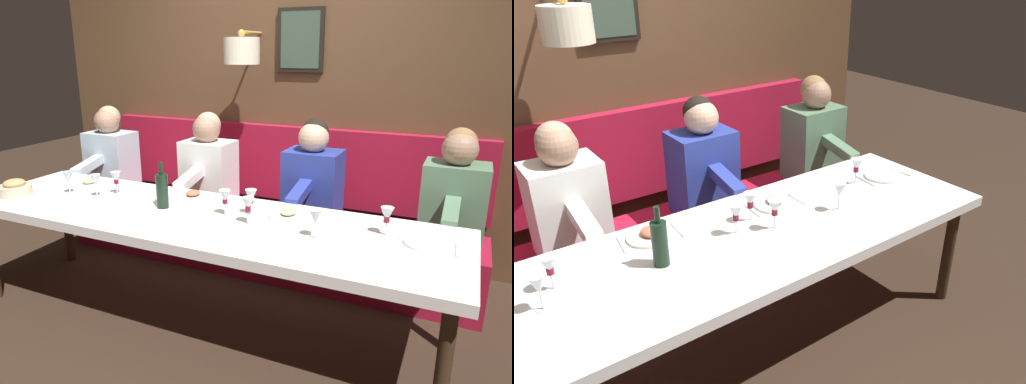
% 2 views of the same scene
% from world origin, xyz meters
% --- Properties ---
extents(ground_plane, '(12.00, 12.00, 0.00)m').
position_xyz_m(ground_plane, '(0.00, 0.00, 0.00)').
color(ground_plane, '#332319').
extents(dining_table, '(0.90, 3.17, 0.74)m').
position_xyz_m(dining_table, '(0.00, 0.00, 0.68)').
color(dining_table, white).
rests_on(dining_table, ground_plane).
extents(banquette_bench, '(0.52, 3.37, 0.45)m').
position_xyz_m(banquette_bench, '(0.89, 0.00, 0.23)').
color(banquette_bench, maroon).
rests_on(banquette_bench, ground_plane).
extents(back_wall_panel, '(0.59, 4.57, 2.90)m').
position_xyz_m(back_wall_panel, '(1.46, 0.00, 1.36)').
color(back_wall_panel, brown).
rests_on(back_wall_panel, ground_plane).
extents(diner_nearest, '(0.60, 0.40, 0.79)m').
position_xyz_m(diner_nearest, '(0.88, -1.42, 0.82)').
color(diner_nearest, '#567A5B').
rests_on(diner_nearest, banquette_bench).
extents(diner_near, '(0.60, 0.40, 0.79)m').
position_xyz_m(diner_near, '(0.88, -0.46, 0.82)').
color(diner_near, '#283893').
rests_on(diner_near, banquette_bench).
extents(diner_middle, '(0.60, 0.40, 0.79)m').
position_xyz_m(diner_middle, '(0.88, 0.43, 0.82)').
color(diner_middle, white).
rests_on(diner_middle, banquette_bench).
extents(place_setting_1, '(0.24, 0.32, 0.01)m').
position_xyz_m(place_setting_1, '(0.11, -1.34, 0.75)').
color(place_setting_1, silver).
rests_on(place_setting_1, dining_table).
extents(place_setting_2, '(0.24, 0.32, 0.05)m').
position_xyz_m(place_setting_2, '(0.20, -0.53, 0.75)').
color(place_setting_2, silver).
rests_on(place_setting_2, dining_table).
extents(place_setting_3, '(0.24, 0.32, 0.05)m').
position_xyz_m(place_setting_3, '(0.29, 0.20, 0.75)').
color(place_setting_3, silver).
rests_on(place_setting_3, dining_table).
extents(wine_glass_0, '(0.07, 0.07, 0.16)m').
position_xyz_m(wine_glass_0, '(0.01, 0.79, 0.86)').
color(wine_glass_0, silver).
rests_on(wine_glass_0, dining_table).
extents(wine_glass_1, '(0.07, 0.07, 0.16)m').
position_xyz_m(wine_glass_1, '(-0.02, -0.36, 0.86)').
color(wine_glass_1, silver).
rests_on(wine_glass_1, dining_table).
extents(wine_glass_2, '(0.07, 0.07, 0.16)m').
position_xyz_m(wine_glass_2, '(0.14, -1.12, 0.86)').
color(wine_glass_2, silver).
rests_on(wine_glass_2, dining_table).
extents(wine_glass_3, '(0.07, 0.07, 0.16)m').
position_xyz_m(wine_glass_3, '(0.06, -0.17, 0.86)').
color(wine_glass_3, silver).
rests_on(wine_glass_3, dining_table).
extents(wine_glass_4, '(0.07, 0.07, 0.16)m').
position_xyz_m(wine_glass_4, '(-0.06, -0.78, 0.86)').
color(wine_glass_4, silver).
rests_on(wine_glass_4, dining_table).
extents(wine_glass_6, '(0.07, 0.07, 0.16)m').
position_xyz_m(wine_glass_6, '(0.13, 0.72, 0.86)').
color(wine_glass_6, silver).
rests_on(wine_glass_6, dining_table).
extents(wine_glass_7, '(0.07, 0.07, 0.16)m').
position_xyz_m(wine_glass_7, '(0.13, -0.31, 0.86)').
color(wine_glass_7, silver).
rests_on(wine_glass_7, dining_table).
extents(wine_bottle, '(0.08, 0.08, 0.30)m').
position_xyz_m(wine_bottle, '(0.03, 0.26, 0.86)').
color(wine_bottle, black).
rests_on(wine_bottle, dining_table).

